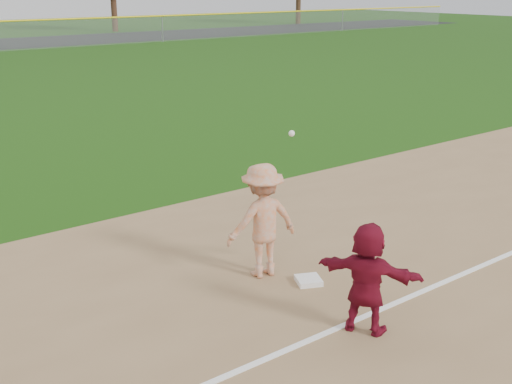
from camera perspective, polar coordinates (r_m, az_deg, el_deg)
ground at (r=9.70m, az=5.46°, el=-9.53°), size 160.00×160.00×0.00m
foul_line at (r=9.19m, az=8.90°, el=-11.17°), size 60.00×0.10×0.01m
first_base at (r=10.13m, az=4.69°, el=-7.84°), size 0.49×0.49×0.08m
base_runner at (r=8.63m, az=9.84°, el=-7.55°), size 1.08×1.47×1.54m
first_base_play at (r=10.05m, az=0.58°, el=-2.55°), size 1.29×0.99×2.43m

